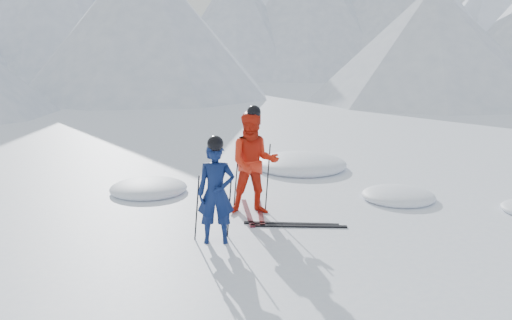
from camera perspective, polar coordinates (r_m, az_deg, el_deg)
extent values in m
plane|color=white|center=(10.15, 10.42, -6.28)|extent=(160.00, 160.00, 0.00)
cone|color=#B2BCD1|center=(60.32, -12.54, 14.42)|extent=(17.69, 17.69, 11.93)
cone|color=#B2BCD1|center=(53.15, -2.02, 14.46)|extent=(19.63, 19.63, 10.85)
cone|color=#B2BCD1|center=(57.43, 4.97, 15.89)|extent=(23.31, 23.31, 14.15)
cone|color=#B2BCD1|center=(59.50, 14.80, 15.77)|extent=(28.94, 28.94, 14.88)
cone|color=silver|center=(64.91, 23.09, 13.06)|extent=(24.45, 24.45, 10.76)
cone|color=#B2BCD1|center=(32.88, 17.92, 11.62)|extent=(14.00, 14.00, 6.50)
cone|color=#B2BCD1|center=(35.00, -11.77, 13.98)|extent=(16.00, 16.00, 9.00)
imported|color=#0C1B4A|center=(8.71, -4.23, -3.50)|extent=(0.65, 0.48, 1.65)
imported|color=red|center=(10.17, -0.22, -0.32)|extent=(1.02, 0.84, 1.96)
cylinder|color=black|center=(8.91, -6.23, -5.03)|extent=(0.11, 0.08, 1.10)
cylinder|color=black|center=(9.06, -2.80, -4.69)|extent=(0.11, 0.07, 1.10)
cylinder|color=black|center=(10.43, -2.09, -1.85)|extent=(0.13, 0.10, 1.30)
cylinder|color=black|center=(10.44, 1.25, -1.83)|extent=(0.13, 0.09, 1.30)
cube|color=black|center=(10.39, -0.87, -5.55)|extent=(0.21, 1.70, 0.03)
cube|color=black|center=(10.44, 0.43, -5.47)|extent=(0.33, 1.70, 0.03)
cube|color=black|center=(9.78, 3.73, -6.71)|extent=(1.66, 0.53, 0.03)
cube|color=black|center=(9.67, 4.53, -6.95)|extent=(1.68, 0.47, 0.03)
ellipsoid|color=white|center=(12.11, -11.22, -3.31)|extent=(1.68, 1.68, 0.37)
ellipsoid|color=white|center=(11.70, 14.73, -4.01)|extent=(1.52, 1.52, 0.33)
ellipsoid|color=white|center=(14.15, 4.72, -0.89)|extent=(2.39, 2.39, 0.52)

